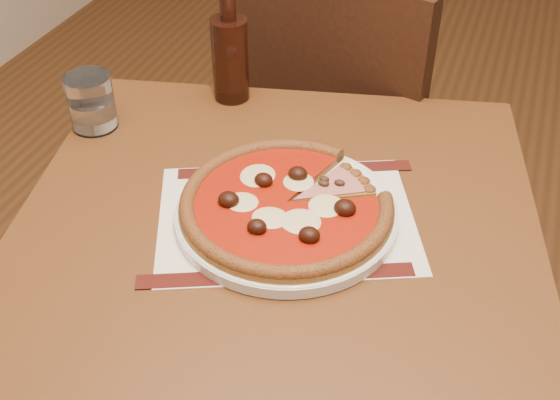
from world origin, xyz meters
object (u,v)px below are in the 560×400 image
object	(u,v)px
chair_far	(348,126)
water_glass	(91,102)
table	(276,270)
bottle	(230,55)
pizza	(286,203)
plate	(286,213)

from	to	relation	value
chair_far	water_glass	distance (m)	0.65
table	bottle	bearing A→B (deg)	122.71
table	water_glass	size ratio (longest dim) A/B	9.50
table	pizza	world-z (taller)	pizza
chair_far	bottle	size ratio (longest dim) A/B	4.15
chair_far	bottle	distance (m)	0.45
chair_far	pizza	size ratio (longest dim) A/B	2.93
plate	bottle	distance (m)	0.39
bottle	water_glass	bearing A→B (deg)	-137.41
chair_far	water_glass	bearing A→B (deg)	67.68
plate	pizza	xyz separation A→B (m)	(-0.00, -0.00, 0.02)
table	plate	size ratio (longest dim) A/B	2.82
water_glass	plate	bearing A→B (deg)	-17.32
plate	chair_far	bearing A→B (deg)	95.15
chair_far	bottle	bearing A→B (deg)	75.51
chair_far	pizza	world-z (taller)	chair_far
water_glass	bottle	distance (m)	0.27
chair_far	bottle	xyz separation A→B (m)	(-0.17, -0.29, 0.30)
chair_far	water_glass	xyz separation A→B (m)	(-0.36, -0.47, 0.26)
table	water_glass	bearing A→B (deg)	160.30
table	chair_far	distance (m)	0.62
water_glass	pizza	bearing A→B (deg)	-17.36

